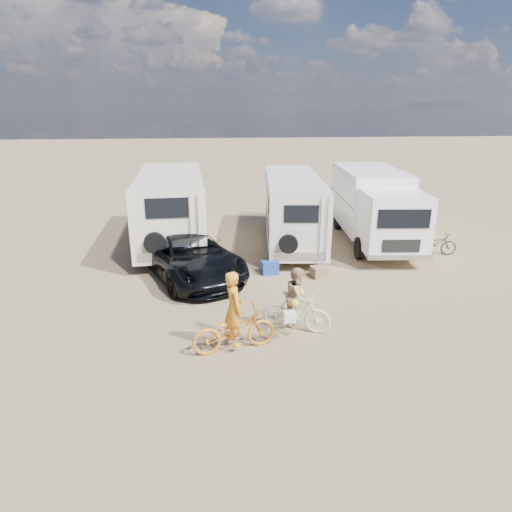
{
  "coord_description": "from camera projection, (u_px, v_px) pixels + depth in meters",
  "views": [
    {
      "loc": [
        -3.06,
        -10.15,
        5.39
      ],
      "look_at": [
        -1.81,
        1.76,
        1.3
      ],
      "focal_mm": 30.95,
      "sensor_mm": 36.0,
      "label": 1
    }
  ],
  "objects": [
    {
      "name": "bike_woman",
      "position": [
        297.0,
        312.0,
        10.99
      ],
      "size": [
        1.76,
        1.11,
        1.03
      ],
      "primitive_type": "imported",
      "rotation": [
        0.0,
        0.0,
        1.17
      ],
      "color": "beige",
      "rests_on": "ground"
    },
    {
      "name": "box_truck",
      "position": [
        375.0,
        208.0,
        17.91
      ],
      "size": [
        2.95,
        7.15,
        2.88
      ],
      "primitive_type": null,
      "rotation": [
        0.0,
        0.0,
        -0.09
      ],
      "color": "white",
      "rests_on": "ground"
    },
    {
      "name": "crate",
      "position": [
        319.0,
        272.0,
        14.55
      ],
      "size": [
        0.54,
        0.54,
        0.36
      ],
      "primitive_type": "cube",
      "rotation": [
        0.0,
        0.0,
        0.22
      ],
      "color": "brown",
      "rests_on": "ground"
    },
    {
      "name": "rv_main",
      "position": [
        292.0,
        211.0,
        17.81
      ],
      "size": [
        2.77,
        7.17,
        2.74
      ],
      "primitive_type": null,
      "rotation": [
        0.0,
        0.0,
        -0.1
      ],
      "color": "silver",
      "rests_on": "ground"
    },
    {
      "name": "rider_woman",
      "position": [
        297.0,
        303.0,
        10.91
      ],
      "size": [
        0.81,
        0.9,
        1.51
      ],
      "primitive_type": "imported",
      "rotation": [
        0.0,
        0.0,
        1.17
      ],
      "color": "tan",
      "rests_on": "ground"
    },
    {
      "name": "dark_suv",
      "position": [
        189.0,
        255.0,
        14.52
      ],
      "size": [
        4.28,
        5.74,
        1.45
      ],
      "primitive_type": "imported",
      "rotation": [
        0.0,
        0.0,
        0.41
      ],
      "color": "black",
      "rests_on": "ground"
    },
    {
      "name": "cooler",
      "position": [
        270.0,
        268.0,
        14.86
      ],
      "size": [
        0.6,
        0.48,
        0.44
      ],
      "primitive_type": "cube",
      "rotation": [
        0.0,
        0.0,
        0.16
      ],
      "color": "navy",
      "rests_on": "ground"
    },
    {
      "name": "rv_left",
      "position": [
        171.0,
        210.0,
        17.68
      ],
      "size": [
        2.84,
        7.42,
        2.84
      ],
      "primitive_type": null,
      "rotation": [
        0.0,
        0.0,
        0.05
      ],
      "color": "beige",
      "rests_on": "ground"
    },
    {
      "name": "rider_man",
      "position": [
        234.0,
        315.0,
        10.0
      ],
      "size": [
        0.56,
        0.72,
        1.76
      ],
      "primitive_type": "imported",
      "rotation": [
        0.0,
        0.0,
        1.81
      ],
      "color": "orange",
      "rests_on": "ground"
    },
    {
      "name": "bike_parked",
      "position": [
        433.0,
        243.0,
        16.68
      ],
      "size": [
        1.79,
        0.9,
        0.9
      ],
      "primitive_type": "imported",
      "rotation": [
        0.0,
        0.0,
        1.38
      ],
      "color": "#282A28",
      "rests_on": "ground"
    },
    {
      "name": "bike_man",
      "position": [
        234.0,
        330.0,
        10.12
      ],
      "size": [
        2.07,
        1.13,
        1.03
      ],
      "primitive_type": "imported",
      "rotation": [
        0.0,
        0.0,
        1.81
      ],
      "color": "orange",
      "rests_on": "ground"
    },
    {
      "name": "ground",
      "position": [
        331.0,
        322.0,
        11.59
      ],
      "size": [
        140.0,
        140.0,
        0.0
      ],
      "primitive_type": "plane",
      "color": "#927A57",
      "rests_on": "ground"
    }
  ]
}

